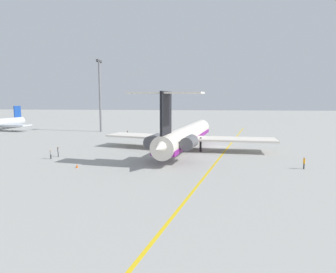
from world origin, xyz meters
The scene contains 9 objects.
ground centered at (0.00, 0.00, 0.00)m, with size 395.70×395.70×0.00m, color #9E9E99.
main_jetliner centered at (-5.75, 7.35, 3.23)m, with size 40.49×36.02×11.85m.
ground_crew_near_nose centered at (-19.87, -11.21, 1.16)m, with size 0.34×0.37×1.84m.
ground_crew_near_tail centered at (-16.24, 31.03, 1.07)m, with size 0.43×0.27×1.69m.
ground_crew_portside centered at (15.62, 24.52, 1.05)m, with size 0.39×0.27×1.66m.
ground_crew_starboard centered at (-14.02, 30.72, 1.13)m, with size 0.38×0.30×1.79m.
safety_cone_nose centered at (-22.32, 23.71, 0.28)m, with size 0.40×0.40×0.55m, color #EA590F.
taxiway_centreline centered at (-4.63, -0.82, 0.00)m, with size 94.46×0.36×0.01m, color gold.
light_mast centered at (27.06, 35.88, 12.51)m, with size 4.00×0.70×22.64m.
Camera 1 is at (-66.29, 5.31, 10.83)m, focal length 31.92 mm.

